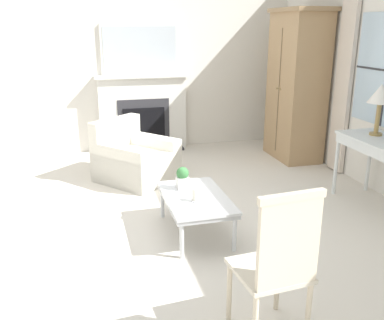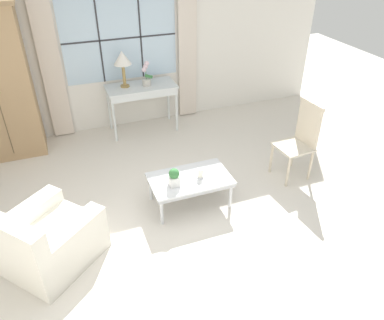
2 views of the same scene
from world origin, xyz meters
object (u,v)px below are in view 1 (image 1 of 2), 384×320
at_px(side_chair_wooden, 279,260).
at_px(coffee_table, 196,200).
at_px(fireplace, 143,108).
at_px(armoire, 297,86).
at_px(table_lamp, 381,96).
at_px(potted_plant_small, 183,178).
at_px(armchair_upholstered, 135,160).
at_px(pillar_candle, 196,196).

bearing_deg(side_chair_wooden, coffee_table, -176.89).
relative_size(fireplace, armoire, 0.90).
relative_size(table_lamp, potted_plant_small, 2.50).
xyz_separation_m(fireplace, side_chair_wooden, (4.78, 0.13, -0.09)).
relative_size(armoire, coffee_table, 2.25).
distance_m(table_lamp, armchair_upholstered, 3.10).
bearing_deg(pillar_candle, potted_plant_small, -173.29).
xyz_separation_m(fireplace, table_lamp, (2.86, 2.24, 0.55)).
distance_m(side_chair_wooden, coffee_table, 1.65).
bearing_deg(table_lamp, potted_plant_small, -88.26).
relative_size(armchair_upholstered, coffee_table, 1.23).
relative_size(table_lamp, armchair_upholstered, 0.47).
height_order(armoire, side_chair_wooden, armoire).
relative_size(fireplace, side_chair_wooden, 1.86).
bearing_deg(table_lamp, armoire, -178.25).
bearing_deg(armoire, pillar_candle, -44.32).
distance_m(potted_plant_small, pillar_candle, 0.36).
height_order(potted_plant_small, pillar_candle, potted_plant_small).
xyz_separation_m(coffee_table, potted_plant_small, (-0.23, -0.08, 0.16)).
distance_m(armoire, armchair_upholstered, 2.69).
xyz_separation_m(armchair_upholstered, potted_plant_small, (1.49, 0.30, 0.25)).
xyz_separation_m(table_lamp, pillar_candle, (0.42, -2.24, -0.79)).
height_order(side_chair_wooden, potted_plant_small, side_chair_wooden).
bearing_deg(fireplace, coffee_table, 0.73).
distance_m(armoire, pillar_candle, 3.19).
relative_size(armchair_upholstered, pillar_candle, 8.87).
height_order(armchair_upholstered, side_chair_wooden, side_chair_wooden).
distance_m(fireplace, armchair_upholstered, 1.54).
xyz_separation_m(side_chair_wooden, coffee_table, (-1.63, -0.09, -0.25)).
height_order(armchair_upholstered, potted_plant_small, armchair_upholstered).
height_order(armoire, potted_plant_small, armoire).
relative_size(armoire, side_chair_wooden, 2.05).
xyz_separation_m(armoire, armchair_upholstered, (0.40, -2.52, -0.86)).
bearing_deg(side_chair_wooden, fireplace, -178.46).
relative_size(armoire, pillar_candle, 16.27).
xyz_separation_m(potted_plant_small, pillar_candle, (0.35, 0.04, -0.06)).
bearing_deg(armchair_upholstered, fireplace, 166.85).
relative_size(fireplace, pillar_candle, 14.71).
bearing_deg(armoire, coffee_table, -45.53).
bearing_deg(table_lamp, fireplace, -141.87).
bearing_deg(pillar_candle, armchair_upholstered, -169.47).
distance_m(table_lamp, pillar_candle, 2.41).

